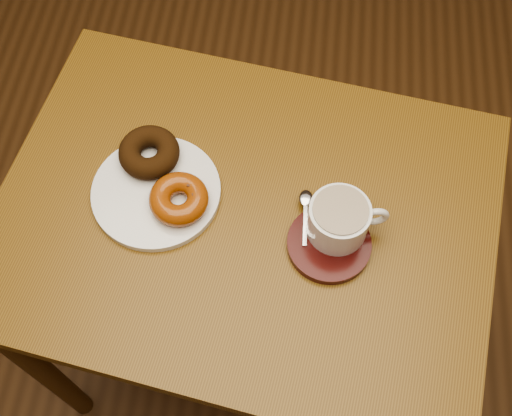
# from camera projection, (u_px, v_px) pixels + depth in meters

# --- Properties ---
(ground) EXTENTS (6.00, 6.00, 0.00)m
(ground) POSITION_uv_depth(u_px,v_px,m) (204.00, 313.00, 1.82)
(ground) COLOR #503219
(ground) RESTS_ON ground
(cafe_table) EXTENTS (0.93, 0.75, 0.79)m
(cafe_table) POSITION_uv_depth(u_px,v_px,m) (245.00, 244.00, 1.20)
(cafe_table) COLOR brown
(cafe_table) RESTS_ON ground
(donut_plate) EXTENTS (0.30, 0.30, 0.01)m
(donut_plate) POSITION_uv_depth(u_px,v_px,m) (156.00, 192.00, 1.10)
(donut_plate) COLOR white
(donut_plate) RESTS_ON cafe_table
(donut_cinnamon) EXTENTS (0.14, 0.14, 0.04)m
(donut_cinnamon) POSITION_uv_depth(u_px,v_px,m) (149.00, 152.00, 1.10)
(donut_cinnamon) COLOR black
(donut_cinnamon) RESTS_ON donut_plate
(donut_caramel) EXTENTS (0.10, 0.10, 0.04)m
(donut_caramel) POSITION_uv_depth(u_px,v_px,m) (179.00, 199.00, 1.06)
(donut_caramel) COLOR #944510
(donut_caramel) RESTS_ON donut_plate
(saucer) EXTENTS (0.16, 0.16, 0.01)m
(saucer) POSITION_uv_depth(u_px,v_px,m) (329.00, 244.00, 1.05)
(saucer) COLOR #330806
(saucer) RESTS_ON cafe_table
(coffee_cup) EXTENTS (0.13, 0.10, 0.07)m
(coffee_cup) POSITION_uv_depth(u_px,v_px,m) (340.00, 219.00, 1.02)
(coffee_cup) COLOR white
(coffee_cup) RESTS_ON saucer
(teaspoon) EXTENTS (0.02, 0.10, 0.01)m
(teaspoon) POSITION_uv_depth(u_px,v_px,m) (306.00, 203.00, 1.07)
(teaspoon) COLOR silver
(teaspoon) RESTS_ON saucer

